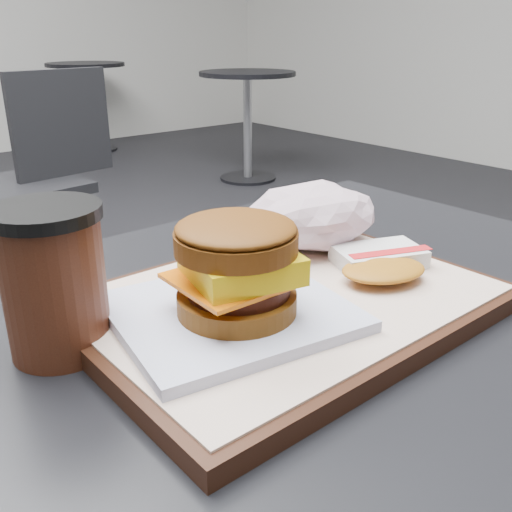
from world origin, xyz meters
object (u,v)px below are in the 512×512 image
object	(u,v)px
customer_table	(301,454)
breakfast_sandwich	(235,278)
serving_tray	(286,303)
hash_brown	(381,262)
coffee_cup	(54,280)
neighbor_chair	(36,172)
crumpled_wrapper	(313,216)

from	to	relation	value
customer_table	breakfast_sandwich	world-z (taller)	breakfast_sandwich
serving_tray	hash_brown	size ratio (longest dim) A/B	2.86
coffee_cup	customer_table	bearing A→B (deg)	-17.47
breakfast_sandwich	neighbor_chair	size ratio (longest dim) A/B	0.25
coffee_cup	neighbor_chair	bearing A→B (deg)	71.65
customer_table	neighbor_chair	size ratio (longest dim) A/B	0.91
serving_tray	breakfast_sandwich	size ratio (longest dim) A/B	1.76
customer_table	hash_brown	xyz separation A→B (m)	(0.08, -0.03, 0.22)
serving_tray	crumpled_wrapper	world-z (taller)	crumpled_wrapper
serving_tray	crumpled_wrapper	size ratio (longest dim) A/B	2.44
crumpled_wrapper	serving_tray	bearing A→B (deg)	-145.56
crumpled_wrapper	coffee_cup	xyz separation A→B (m)	(-0.30, -0.01, 0.01)
crumpled_wrapper	coffee_cup	size ratio (longest dim) A/B	1.25
customer_table	serving_tray	size ratio (longest dim) A/B	2.11
breakfast_sandwich	neighbor_chair	distance (m)	1.93
customer_table	coffee_cup	xyz separation A→B (m)	(-0.22, 0.07, 0.25)
customer_table	neighbor_chair	world-z (taller)	neighbor_chair
hash_brown	coffee_cup	distance (m)	0.31
breakfast_sandwich	coffee_cup	size ratio (longest dim) A/B	1.73
hash_brown	coffee_cup	size ratio (longest dim) A/B	1.06
coffee_cup	neighbor_chair	size ratio (longest dim) A/B	0.14
coffee_cup	crumpled_wrapper	bearing A→B (deg)	1.25
hash_brown	neighbor_chair	bearing A→B (deg)	81.18
breakfast_sandwich	customer_table	bearing A→B (deg)	7.45
serving_tray	crumpled_wrapper	bearing A→B (deg)	34.44
serving_tray	coffee_cup	world-z (taller)	coffee_cup
serving_tray	neighbor_chair	xyz separation A→B (m)	(0.40, 1.83, -0.27)
customer_table	hash_brown	distance (m)	0.23
customer_table	coffee_cup	distance (m)	0.34
hash_brown	neighbor_chair	world-z (taller)	neighbor_chair
crumpled_wrapper	neighbor_chair	distance (m)	1.81
hash_brown	coffee_cup	xyz separation A→B (m)	(-0.30, 0.09, 0.03)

